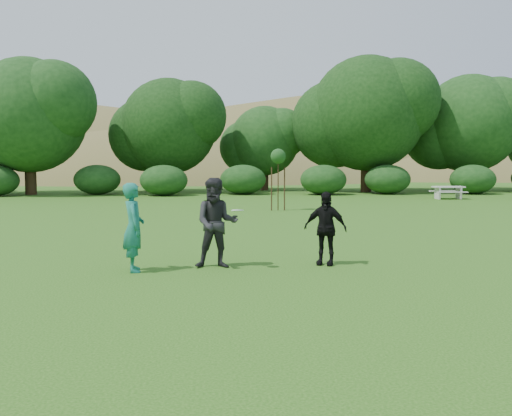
{
  "coord_description": "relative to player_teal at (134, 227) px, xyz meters",
  "views": [
    {
      "loc": [
        -1.25,
        -11.93,
        2.41
      ],
      "look_at": [
        0.0,
        3.0,
        1.1
      ],
      "focal_mm": 40.0,
      "sensor_mm": 36.0,
      "label": 1
    }
  ],
  "objects": [
    {
      "name": "player_teal",
      "position": [
        0.0,
        0.0,
        0.0
      ],
      "size": [
        0.59,
        0.77,
        1.89
      ],
      "primitive_type": "imported",
      "rotation": [
        0.0,
        0.0,
        1.78
      ],
      "color": "#186F5D",
      "rests_on": "ground"
    },
    {
      "name": "player_black",
      "position": [
        4.22,
        0.4,
        -0.12
      ],
      "size": [
        1.05,
        0.78,
        1.66
      ],
      "primitive_type": "imported",
      "rotation": [
        0.0,
        0.0,
        -0.44
      ],
      "color": "black",
      "rests_on": "ground"
    },
    {
      "name": "hillside",
      "position": [
        2.28,
        68.18,
        -12.92
      ],
      "size": [
        150.0,
        72.0,
        52.0
      ],
      "color": "olive",
      "rests_on": "ground"
    },
    {
      "name": "tree_row",
      "position": [
        6.07,
        28.42,
        3.93
      ],
      "size": [
        53.92,
        10.38,
        9.62
      ],
      "color": "#3A2616",
      "rests_on": "ground"
    },
    {
      "name": "frisbee",
      "position": [
        2.21,
        0.01,
        0.34
      ],
      "size": [
        0.27,
        0.27,
        0.07
      ],
      "color": "white",
      "rests_on": "ground"
    },
    {
      "name": "ground",
      "position": [
        2.84,
        -0.27,
        -0.95
      ],
      "size": [
        120.0,
        120.0,
        0.0
      ],
      "primitive_type": "plane",
      "color": "#19470C",
      "rests_on": "ground"
    },
    {
      "name": "sapling",
      "position": [
        4.8,
        13.89,
        1.47
      ],
      "size": [
        0.7,
        0.7,
        2.85
      ],
      "color": "#352415",
      "rests_on": "ground"
    },
    {
      "name": "player_grey",
      "position": [
        1.76,
        0.26,
        0.05
      ],
      "size": [
        1.0,
        0.79,
        1.99
      ],
      "primitive_type": "imported",
      "rotation": [
        0.0,
        0.0,
        -0.04
      ],
      "color": "#242426",
      "rests_on": "ground"
    },
    {
      "name": "picnic_table",
      "position": [
        15.76,
        20.41,
        -0.43
      ],
      "size": [
        1.8,
        1.48,
        0.76
      ],
      "color": "beige",
      "rests_on": "ground"
    }
  ]
}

